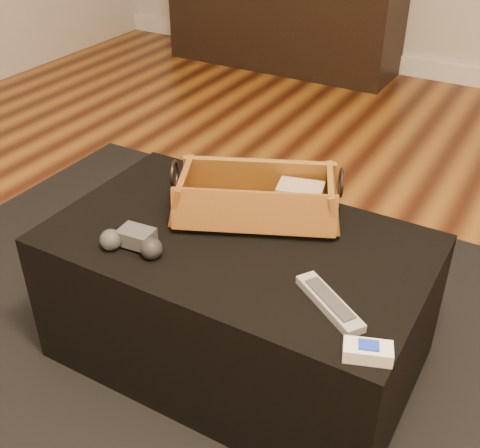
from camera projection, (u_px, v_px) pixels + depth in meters
The scene contains 11 objects.
floor at pixel (228, 347), 1.85m from camera, with size 5.00×5.50×0.01m, color brown.
baseboard at pixel (449, 73), 3.80m from camera, with size 5.00×0.04×0.12m, color white.
media_cabinet at pixel (283, 20), 3.96m from camera, with size 1.52×0.45×0.60m, color black.
area_rug at pixel (229, 365), 1.78m from camera, with size 2.60×2.00×0.01m, color black.
ottoman at pixel (237, 299), 1.69m from camera, with size 1.00×0.60×0.42m, color black.
tv_remote at pixel (248, 210), 1.64m from camera, with size 0.24×0.05×0.02m, color black.
cloth_bundle at pixel (300, 196), 1.66m from camera, with size 0.12×0.08×0.07m, color tan.
wicker_basket at pixel (256, 199), 1.64m from camera, with size 0.50×0.39×0.16m.
game_controller at pixel (133, 241), 1.52m from camera, with size 0.18×0.11×0.06m.
silver_remote at pixel (329, 303), 1.34m from camera, with size 0.20×0.16×0.02m.
cream_gadget at pixel (368, 351), 1.21m from camera, with size 0.11×0.08×0.04m.
Camera 1 is at (0.71, -1.15, 1.32)m, focal length 45.00 mm.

